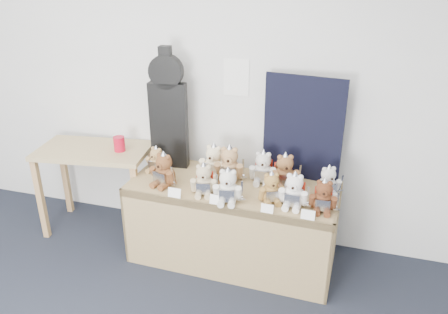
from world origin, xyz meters
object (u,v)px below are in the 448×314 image
(teddy_back_left, at_px, (214,162))
(teddy_back_centre_left, at_px, (229,165))
(teddy_front_right, at_px, (271,189))
(teddy_front_end, at_px, (323,197))
(teddy_front_far_left, at_px, (164,171))
(teddy_back_centre_right, at_px, (263,168))
(display_table, at_px, (231,206))
(teddy_back_far_left, at_px, (156,160))
(red_cup, at_px, (119,144))
(teddy_front_left, at_px, (204,181))
(teddy_front_far_right, at_px, (294,192))
(teddy_back_end, at_px, (328,182))
(guitar_case, at_px, (168,110))
(side_table, at_px, (95,162))
(teddy_back_right, at_px, (285,172))
(teddy_front_centre, at_px, (228,187))

(teddy_back_left, xyz_separation_m, teddy_back_centre_left, (0.14, -0.02, 0.01))
(teddy_front_right, height_order, teddy_back_centre_left, teddy_back_centre_left)
(teddy_front_end, relative_size, teddy_back_left, 0.86)
(teddy_front_far_left, bearing_deg, teddy_back_centre_right, 33.84)
(display_table, bearing_deg, teddy_back_far_left, 170.27)
(red_cup, bearing_deg, teddy_front_left, -19.46)
(teddy_front_far_right, height_order, teddy_back_end, teddy_front_far_right)
(teddy_front_end, relative_size, teddy_back_centre_left, 0.83)
(teddy_back_centre_left, bearing_deg, teddy_front_far_left, -160.51)
(teddy_front_far_right, bearing_deg, teddy_front_end, 1.07)
(teddy_front_end, relative_size, teddy_back_centre_right, 0.91)
(guitar_case, height_order, teddy_back_end, guitar_case)
(guitar_case, xyz_separation_m, teddy_back_end, (1.33, -0.14, -0.39))
(teddy_front_far_right, height_order, teddy_back_centre_right, teddy_back_centre_right)
(display_table, distance_m, teddy_back_far_left, 0.73)
(side_table, relative_size, teddy_front_end, 3.84)
(teddy_front_right, xyz_separation_m, teddy_back_end, (0.38, 0.23, -0.00))
(teddy_front_end, bearing_deg, teddy_back_right, 134.60)
(red_cup, height_order, teddy_back_right, teddy_back_right)
(teddy_back_end, bearing_deg, teddy_back_far_left, 151.32)
(guitar_case, height_order, teddy_front_centre, guitar_case)
(teddy_front_far_right, relative_size, teddy_back_end, 1.12)
(teddy_front_far_right, height_order, teddy_back_centre_left, teddy_back_centre_left)
(teddy_front_left, relative_size, teddy_front_end, 1.03)
(teddy_back_right, bearing_deg, teddy_back_centre_right, 154.30)
(teddy_back_left, height_order, teddy_back_end, teddy_back_left)
(side_table, relative_size, guitar_case, 1.01)
(teddy_front_left, distance_m, teddy_back_end, 0.92)
(guitar_case, xyz_separation_m, teddy_back_right, (0.99, -0.10, -0.37))
(teddy_back_left, distance_m, teddy_back_right, 0.58)
(display_table, xyz_separation_m, red_cup, (-1.04, 0.18, 0.33))
(teddy_front_centre, xyz_separation_m, teddy_back_end, (0.68, 0.32, -0.01))
(teddy_front_left, distance_m, teddy_front_end, 0.87)
(red_cup, xyz_separation_m, teddy_back_right, (1.42, -0.01, -0.06))
(teddy_front_far_left, height_order, teddy_back_centre_right, teddy_front_far_left)
(display_table, relative_size, guitar_case, 1.63)
(red_cup, distance_m, teddy_front_far_left, 0.59)
(side_table, relative_size, teddy_front_centre, 3.53)
(display_table, height_order, teddy_front_end, teddy_front_end)
(teddy_back_end, bearing_deg, display_table, 161.69)
(display_table, xyz_separation_m, teddy_back_far_left, (-0.68, 0.13, 0.24))
(red_cup, bearing_deg, teddy_back_centre_left, -1.73)
(red_cup, distance_m, teddy_back_right, 1.43)
(teddy_back_left, bearing_deg, guitar_case, 175.68)
(teddy_back_far_left, bearing_deg, teddy_front_far_left, -37.68)
(teddy_front_end, xyz_separation_m, teddy_back_end, (0.01, 0.25, -0.00))
(teddy_front_right, bearing_deg, teddy_back_left, 128.92)
(side_table, height_order, teddy_back_end, teddy_back_end)
(side_table, height_order, teddy_back_left, teddy_back_left)
(red_cup, distance_m, teddy_back_end, 1.76)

